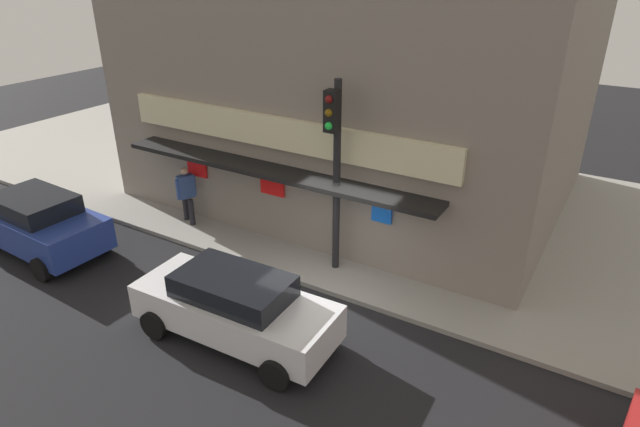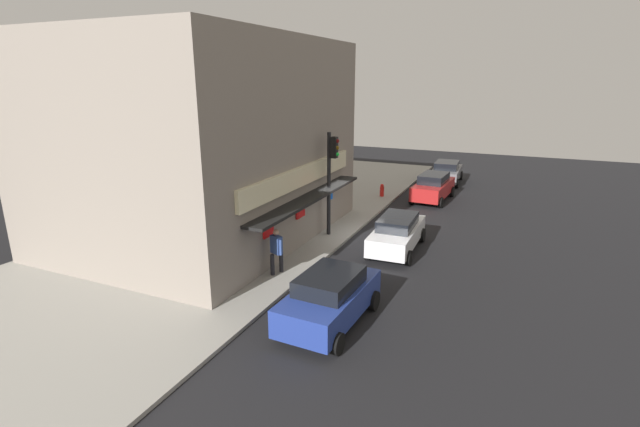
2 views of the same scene
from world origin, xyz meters
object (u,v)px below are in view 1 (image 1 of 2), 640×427
traffic_light (335,154)px  pedestrian (187,192)px  parked_car_blue (38,222)px  trash_can (453,257)px  potted_plant_by_doorway (276,210)px  parked_car_white (235,306)px

traffic_light → pedestrian: traffic_light is taller
pedestrian → parked_car_blue: bearing=-127.0°
traffic_light → pedestrian: (-5.07, 0.09, -2.13)m
trash_can → potted_plant_by_doorway: potted_plant_by_doorway is taller
parked_car_white → trash_can: bearing=56.5°
traffic_light → potted_plant_by_doorway: (-2.63, 1.19, -2.56)m
pedestrian → potted_plant_by_doorway: 2.71m
traffic_light → potted_plant_by_doorway: bearing=155.6°
parked_car_blue → pedestrian: bearing=53.0°
pedestrian → parked_car_blue: (-2.42, -3.21, -0.24)m
traffic_light → parked_car_white: traffic_light is taller
traffic_light → pedestrian: size_ratio=2.75×
traffic_light → parked_car_blue: size_ratio=1.16×
pedestrian → parked_car_white: pedestrian is taller
potted_plant_by_doorway → parked_car_white: bearing=-64.5°
trash_can → potted_plant_by_doorway: 5.30m
potted_plant_by_doorway → parked_car_blue: 6.50m
parked_car_white → potted_plant_by_doorway: bearing=115.5°
parked_car_white → parked_car_blue: bearing=178.2°
traffic_light → potted_plant_by_doorway: 3.86m
pedestrian → traffic_light: bearing=-1.0°
potted_plant_by_doorway → parked_car_blue: bearing=-138.3°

